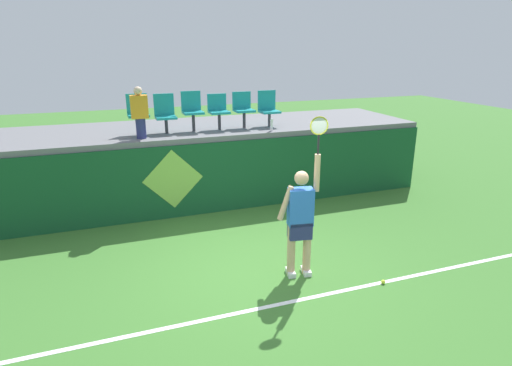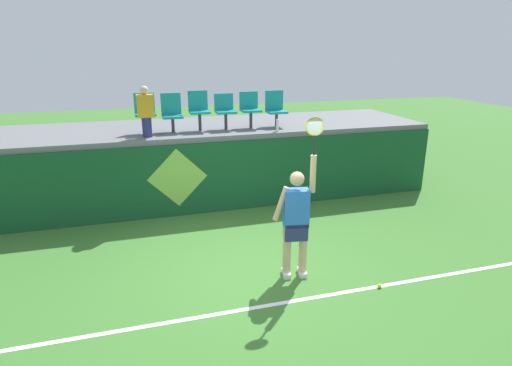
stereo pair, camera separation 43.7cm
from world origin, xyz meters
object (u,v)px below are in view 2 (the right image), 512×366
stadium_chair_0 (145,111)px  stadium_chair_2 (199,108)px  stadium_chair_3 (225,109)px  stadium_chair_5 (276,108)px  stadium_chair_1 (172,112)px  stadium_chair_4 (250,107)px  water_bottle (277,125)px  spectator_0 (146,111)px  tennis_player (296,219)px  tennis_ball (379,286)px

stadium_chair_0 → stadium_chair_2: bearing=0.1°
stadium_chair_3 → stadium_chair_5: size_ratio=0.96×
stadium_chair_1 → stadium_chair_4: stadium_chair_1 is taller
water_bottle → stadium_chair_2: bearing=159.3°
water_bottle → stadium_chair_4: (-0.47, 0.62, 0.33)m
water_bottle → stadium_chair_5: 0.72m
spectator_0 → stadium_chair_3: bearing=14.0°
stadium_chair_0 → stadium_chair_2: (1.18, 0.00, 0.00)m
stadium_chair_4 → spectator_0: (-2.37, -0.45, 0.08)m
tennis_player → water_bottle: tennis_player is taller
stadium_chair_5 → stadium_chair_0: bearing=-179.9°
water_bottle → tennis_player: bearing=-103.9°
tennis_player → stadium_chair_1: 4.35m
stadium_chair_3 → spectator_0: spectator_0 is taller
stadium_chair_0 → stadium_chair_4: (2.37, -0.00, -0.02)m
stadium_chair_2 → water_bottle: bearing=-20.7°
stadium_chair_4 → tennis_player: bearing=-95.1°
tennis_player → stadium_chair_0: tennis_player is taller
stadium_chair_4 → stadium_chair_3: bearing=-179.8°
water_bottle → stadium_chair_1: stadium_chair_1 is taller
stadium_chair_1 → stadium_chair_2: 0.61m
stadium_chair_4 → stadium_chair_5: stadium_chair_5 is taller
stadium_chair_5 → spectator_0: spectator_0 is taller
tennis_ball → stadium_chair_3: stadium_chair_3 is taller
tennis_player → water_bottle: size_ratio=9.40×
tennis_player → water_bottle: (0.81, 3.30, 0.85)m
tennis_ball → water_bottle: bearing=94.3°
tennis_player → stadium_chair_1: size_ratio=3.06×
stadium_chair_2 → stadium_chair_3: (0.60, -0.01, -0.04)m
stadium_chair_4 → spectator_0: 2.41m
stadium_chair_4 → stadium_chair_5: bearing=0.8°
stadium_chair_3 → tennis_ball: bearing=-73.6°
stadium_chair_0 → stadium_chair_5: 3.00m
tennis_ball → stadium_chair_2: (-1.96, 4.64, 2.16)m
water_bottle → stadium_chair_1: size_ratio=0.33×
tennis_player → stadium_chair_4: size_ratio=3.13×
stadium_chair_0 → stadium_chair_4: bearing=-0.1°
stadium_chair_0 → stadium_chair_1: (0.57, 0.01, -0.05)m
spectator_0 → tennis_ball: bearing=-53.2°
stadium_chair_3 → tennis_player: bearing=-86.4°
water_bottle → stadium_chair_0: 2.93m
stadium_chair_2 → stadium_chair_4: size_ratio=1.07×
spectator_0 → stadium_chair_1: bearing=38.5°
water_bottle → stadium_chair_2: stadium_chair_2 is taller
stadium_chair_1 → stadium_chair_3: stadium_chair_1 is taller
tennis_player → stadium_chair_5: (0.98, 3.93, 1.15)m
stadium_chair_1 → stadium_chair_5: size_ratio=1.02×
stadium_chair_3 → spectator_0: bearing=-166.0°
stadium_chair_2 → stadium_chair_3: 0.60m
stadium_chair_0 → stadium_chair_3: size_ratio=1.08×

